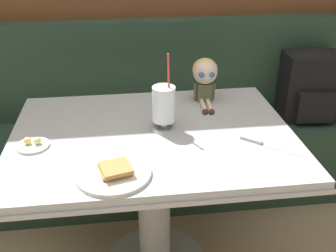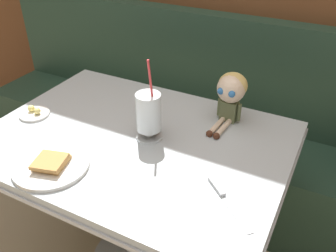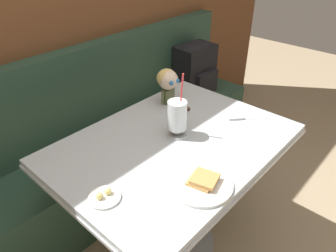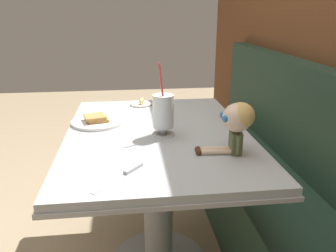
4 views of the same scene
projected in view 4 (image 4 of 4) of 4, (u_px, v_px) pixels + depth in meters
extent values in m
cube|color=#233D2D|center=(272.00, 220.00, 1.74)|extent=(2.60, 0.48, 0.45)
cube|color=#233D2D|center=(321.00, 128.00, 1.60)|extent=(2.60, 0.10, 0.55)
cube|color=#B2BCC1|center=(157.00, 135.00, 1.51)|extent=(1.10, 0.80, 0.03)
cube|color=#B7BABF|center=(158.00, 140.00, 1.52)|extent=(1.11, 0.81, 0.02)
cylinder|color=#A5A8AD|center=(158.00, 204.00, 1.63)|extent=(0.14, 0.14, 0.65)
cylinder|color=white|center=(98.00, 122.00, 1.62)|extent=(0.25, 0.25, 0.01)
cube|color=tan|center=(98.00, 119.00, 1.61)|extent=(0.11, 0.11, 0.01)
cube|color=#B78447|center=(95.00, 117.00, 1.60)|extent=(0.12, 0.12, 0.01)
cylinder|color=silver|center=(163.00, 134.00, 1.46)|extent=(0.10, 0.10, 0.01)
cylinder|color=silver|center=(163.00, 130.00, 1.46)|extent=(0.03, 0.03, 0.03)
cylinder|color=silver|center=(163.00, 111.00, 1.43)|extent=(0.09, 0.09, 0.14)
cylinder|color=#ADE0A8|center=(163.00, 114.00, 1.43)|extent=(0.08, 0.08, 0.12)
cylinder|color=#DB383D|center=(162.00, 90.00, 1.38)|extent=(0.02, 0.03, 0.22)
cylinder|color=white|center=(141.00, 104.00, 1.92)|extent=(0.12, 0.12, 0.01)
sphere|color=#F4E07A|center=(142.00, 100.00, 1.93)|extent=(0.03, 0.03, 0.03)
sphere|color=#F4E07A|center=(141.00, 102.00, 1.90)|extent=(0.03, 0.03, 0.03)
cube|color=silver|center=(108.00, 184.00, 1.06)|extent=(0.12, 0.11, 0.00)
cube|color=#B2B5BA|center=(133.00, 168.00, 1.15)|extent=(0.08, 0.07, 0.01)
cube|color=#5B6642|center=(235.00, 142.00, 1.28)|extent=(0.07, 0.04, 0.08)
sphere|color=beige|center=(237.00, 118.00, 1.25)|extent=(0.11, 0.11, 0.11)
ellipsoid|color=#D8B766|center=(241.00, 116.00, 1.24)|extent=(0.12, 0.11, 0.10)
sphere|color=#2D6BB2|center=(223.00, 115.00, 1.26)|extent=(0.03, 0.03, 0.03)
sphere|color=#2D6BB2|center=(226.00, 119.00, 1.22)|extent=(0.03, 0.03, 0.03)
cylinder|color=beige|center=(213.00, 149.00, 1.30)|extent=(0.03, 0.12, 0.02)
cylinder|color=beige|center=(215.00, 152.00, 1.27)|extent=(0.03, 0.12, 0.02)
sphere|color=#4C2819|center=(198.00, 149.00, 1.30)|extent=(0.03, 0.03, 0.03)
sphere|color=#4C2819|center=(199.00, 152.00, 1.27)|extent=(0.03, 0.03, 0.03)
cylinder|color=#5B6642|center=(233.00, 137.00, 1.32)|extent=(0.02, 0.02, 0.07)
cylinder|color=#5B6642|center=(238.00, 145.00, 1.24)|extent=(0.02, 0.02, 0.07)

